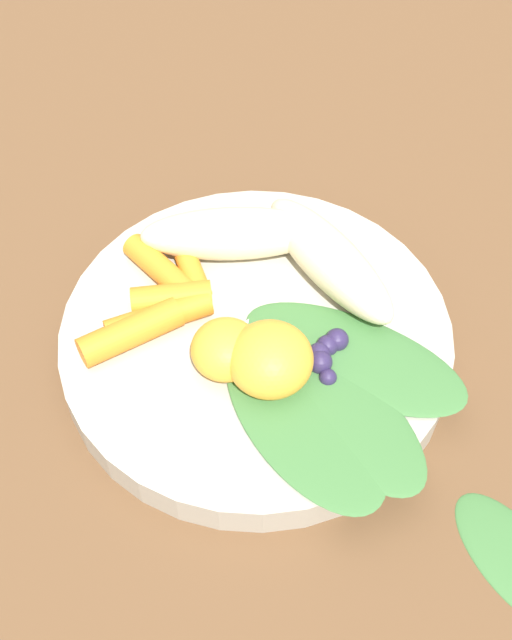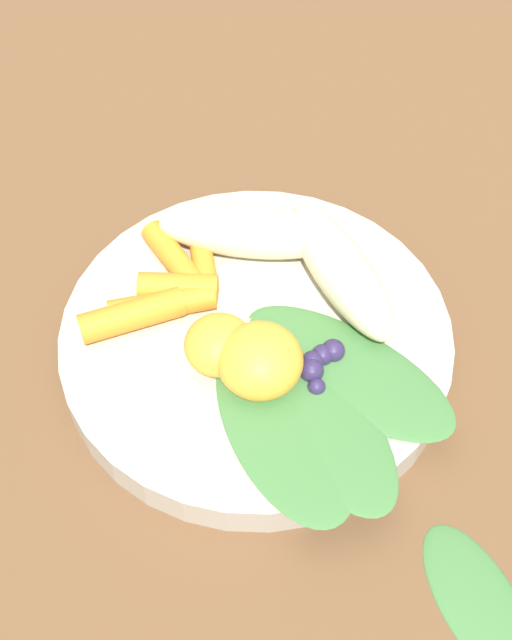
# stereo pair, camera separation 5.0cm
# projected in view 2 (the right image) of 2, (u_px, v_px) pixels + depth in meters

# --- Properties ---
(ground_plane) EXTENTS (2.40, 2.40, 0.00)m
(ground_plane) POSITION_uv_depth(u_px,v_px,m) (256.00, 352.00, 0.52)
(ground_plane) COLOR brown
(bowl) EXTENTS (0.24, 0.24, 0.02)m
(bowl) POSITION_uv_depth(u_px,v_px,m) (256.00, 341.00, 0.51)
(bowl) COLOR #B2AD9E
(bowl) RESTS_ON ground_plane
(banana_peeled_left) EXTENTS (0.04, 0.12, 0.03)m
(banana_peeled_left) POSITION_uv_depth(u_px,v_px,m) (250.00, 232.00, 0.53)
(banana_peeled_left) COLOR beige
(banana_peeled_left) RESTS_ON bowl
(banana_peeled_right) EXTENTS (0.12, 0.09, 0.03)m
(banana_peeled_right) POSITION_uv_depth(u_px,v_px,m) (340.00, 269.00, 0.51)
(banana_peeled_right) COLOR beige
(banana_peeled_right) RESTS_ON bowl
(orange_segment_near) EXTENTS (0.05, 0.05, 0.04)m
(orange_segment_near) POSITION_uv_depth(u_px,v_px,m) (260.00, 360.00, 0.47)
(orange_segment_near) COLOR #F4A833
(orange_segment_near) RESTS_ON bowl
(orange_segment_far) EXTENTS (0.04, 0.04, 0.03)m
(orange_segment_far) POSITION_uv_depth(u_px,v_px,m) (219.00, 345.00, 0.48)
(orange_segment_far) COLOR #F4A833
(orange_segment_far) RESTS_ON bowl
(carrot_front) EXTENTS (0.05, 0.03, 0.01)m
(carrot_front) POSITION_uv_depth(u_px,v_px,m) (202.00, 258.00, 0.53)
(carrot_front) COLOR orange
(carrot_front) RESTS_ON bowl
(carrot_mid_left) EXTENTS (0.06, 0.05, 0.02)m
(carrot_mid_left) POSITION_uv_depth(u_px,v_px,m) (175.00, 259.00, 0.53)
(carrot_mid_left) COLOR orange
(carrot_mid_left) RESTS_ON bowl
(carrot_mid_right) EXTENTS (0.02, 0.05, 0.02)m
(carrot_mid_right) POSITION_uv_depth(u_px,v_px,m) (178.00, 288.00, 0.51)
(carrot_mid_right) COLOR orange
(carrot_mid_right) RESTS_ON bowl
(carrot_rear) EXTENTS (0.04, 0.07, 0.02)m
(carrot_rear) POSITION_uv_depth(u_px,v_px,m) (162.00, 305.00, 0.51)
(carrot_rear) COLOR orange
(carrot_rear) RESTS_ON bowl
(carrot_small) EXTENTS (0.05, 0.06, 0.02)m
(carrot_small) POSITION_uv_depth(u_px,v_px,m) (132.00, 315.00, 0.50)
(carrot_small) COLOR orange
(carrot_small) RESTS_ON bowl
(blueberry_pile) EXTENTS (0.04, 0.03, 0.01)m
(blueberry_pile) POSITION_uv_depth(u_px,v_px,m) (318.00, 364.00, 0.48)
(blueberry_pile) COLOR #2D234C
(blueberry_pile) RESTS_ON bowl
(coconut_shred_patch) EXTENTS (0.05, 0.05, 0.00)m
(coconut_shred_patch) POSITION_uv_depth(u_px,v_px,m) (267.00, 348.00, 0.50)
(coconut_shred_patch) COLOR white
(coconut_shred_patch) RESTS_ON bowl
(kale_leaf_left) EXTENTS (0.14, 0.12, 0.00)m
(kale_leaf_left) POSITION_uv_depth(u_px,v_px,m) (284.00, 425.00, 0.46)
(kale_leaf_left) COLOR #3D7038
(kale_leaf_left) RESTS_ON bowl
(kale_leaf_right) EXTENTS (0.14, 0.12, 0.00)m
(kale_leaf_right) POSITION_uv_depth(u_px,v_px,m) (320.00, 419.00, 0.47)
(kale_leaf_right) COLOR #3D7038
(kale_leaf_right) RESTS_ON bowl
(kale_leaf_rear) EXTENTS (0.12, 0.15, 0.00)m
(kale_leaf_rear) POSITION_uv_depth(u_px,v_px,m) (347.00, 370.00, 0.49)
(kale_leaf_rear) COLOR #3D7038
(kale_leaf_rear) RESTS_ON bowl
(kale_leaf_stray) EXTENTS (0.10, 0.08, 0.01)m
(kale_leaf_stray) POSITION_uv_depth(u_px,v_px,m) (478.00, 599.00, 0.43)
(kale_leaf_stray) COLOR #3D7038
(kale_leaf_stray) RESTS_ON ground_plane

